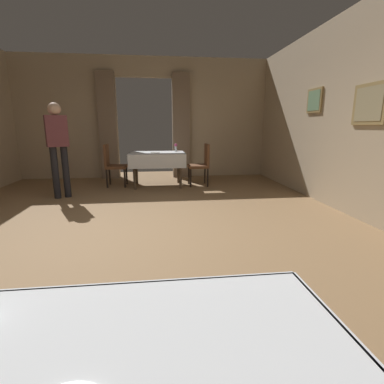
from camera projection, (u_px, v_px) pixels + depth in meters
name	position (u px, v px, depth m)	size (l,w,h in m)	color
ground	(136.00, 232.00, 3.60)	(10.08, 10.08, 0.00)	olive
wall_back	(145.00, 118.00, 7.31)	(6.40, 0.27, 3.00)	tan
dining_table_mid	(157.00, 157.00, 6.29)	(1.21, 0.88, 0.75)	#4C3D2D
chair_mid_right	(202.00, 163.00, 6.41)	(0.44, 0.44, 0.93)	black
chair_mid_left	(112.00, 163.00, 6.31)	(0.44, 0.44, 0.93)	black
flower_vase_mid	(176.00, 147.00, 6.53)	(0.07, 0.07, 0.18)	silver
plate_mid_b	(155.00, 152.00, 6.21)	(0.20, 0.20, 0.01)	white
person_waiter_by_doorway	(58.00, 143.00, 5.16)	(0.42, 0.35, 1.72)	black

